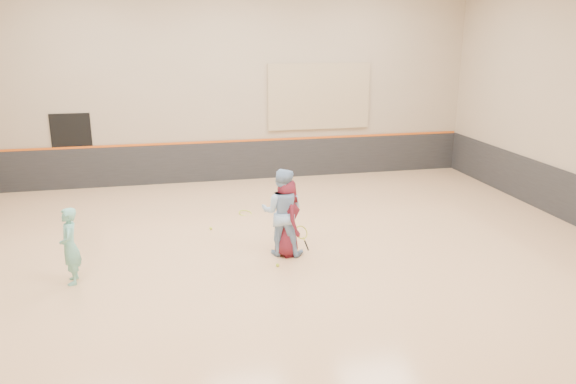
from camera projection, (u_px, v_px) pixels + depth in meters
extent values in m
cube|color=tan|center=(265.00, 256.00, 11.75)|extent=(15.00, 12.00, 0.20)
cube|color=tan|center=(227.00, 81.00, 16.53)|extent=(15.00, 0.02, 6.00)
cube|color=tan|center=(375.00, 192.00, 5.26)|extent=(15.00, 0.02, 6.00)
cube|color=#232326|center=(230.00, 161.00, 17.16)|extent=(14.90, 0.04, 1.20)
cube|color=#D85914|center=(229.00, 141.00, 16.98)|extent=(14.90, 0.03, 0.06)
cube|color=tan|center=(319.00, 96.00, 17.20)|extent=(3.20, 0.08, 2.00)
cube|color=black|center=(73.00, 152.00, 16.09)|extent=(1.10, 0.05, 2.20)
imported|color=#72C6B7|center=(70.00, 246.00, 10.10)|extent=(0.38, 0.55, 1.43)
imported|color=#97BEEA|center=(282.00, 212.00, 11.38)|extent=(1.06, 0.95, 1.81)
imported|color=maroon|center=(287.00, 218.00, 11.38)|extent=(0.63, 0.85, 1.58)
sphere|color=#BAD531|center=(278.00, 265.00, 10.97)|extent=(0.07, 0.07, 0.07)
sphere|color=#D4EE37|center=(293.00, 208.00, 11.29)|extent=(0.07, 0.07, 0.07)
sphere|color=#CCF038|center=(211.00, 228.00, 13.01)|extent=(0.07, 0.07, 0.07)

